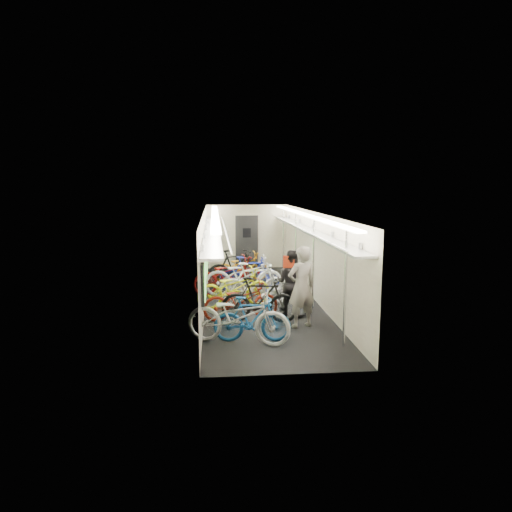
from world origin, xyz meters
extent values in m
plane|color=black|center=(0.00, 0.00, 0.00)|extent=(10.00, 10.00, 0.00)
plane|color=white|center=(0.00, 0.00, 2.40)|extent=(10.00, 10.00, 0.00)
plane|color=beige|center=(-1.50, 0.00, 1.20)|extent=(0.00, 10.00, 10.00)
plane|color=beige|center=(1.50, 0.00, 1.20)|extent=(0.00, 10.00, 10.00)
plane|color=beige|center=(0.00, 5.00, 1.20)|extent=(3.00, 0.00, 3.00)
plane|color=beige|center=(0.00, -5.00, 1.20)|extent=(3.00, 0.00, 3.00)
cube|color=black|center=(-1.46, -3.20, 1.25)|extent=(0.06, 1.10, 0.80)
cube|color=#93E363|center=(-1.42, -3.20, 1.25)|extent=(0.02, 0.96, 0.66)
cube|color=black|center=(-1.46, -1.00, 1.25)|extent=(0.06, 1.10, 0.80)
cube|color=#93E363|center=(-1.42, -1.00, 1.25)|extent=(0.02, 0.96, 0.66)
cube|color=black|center=(-1.46, 1.20, 1.25)|extent=(0.06, 1.10, 0.80)
cube|color=#93E363|center=(-1.42, 1.20, 1.25)|extent=(0.02, 0.96, 0.66)
cube|color=black|center=(-1.46, 3.40, 1.25)|extent=(0.06, 1.10, 0.80)
cube|color=#93E363|center=(-1.42, 3.40, 1.25)|extent=(0.02, 0.96, 0.66)
cube|color=#ECAF0C|center=(-1.45, -2.10, 1.30)|extent=(0.02, 0.22, 0.30)
cube|color=#ECAF0C|center=(-1.45, 0.10, 1.30)|extent=(0.02, 0.22, 0.30)
cube|color=#ECAF0C|center=(-1.45, 2.30, 1.30)|extent=(0.02, 0.22, 0.30)
cube|color=black|center=(0.00, 4.94, 1.00)|extent=(0.85, 0.08, 2.00)
cube|color=#999BA0|center=(-1.28, 0.00, 1.92)|extent=(0.40, 9.70, 0.05)
cube|color=#999BA0|center=(1.28, 0.00, 1.92)|extent=(0.40, 9.70, 0.05)
cylinder|color=silver|center=(-0.95, 0.00, 2.02)|extent=(0.04, 9.70, 0.04)
cylinder|color=silver|center=(0.95, 0.00, 2.02)|extent=(0.04, 9.70, 0.04)
cube|color=white|center=(-1.20, 0.00, 2.34)|extent=(0.18, 9.60, 0.04)
cube|color=white|center=(1.20, 0.00, 2.34)|extent=(0.18, 9.60, 0.04)
cylinder|color=silver|center=(1.25, -3.80, 1.20)|extent=(0.05, 0.05, 2.38)
cylinder|color=silver|center=(1.25, -1.00, 1.20)|extent=(0.05, 0.05, 2.38)
cylinder|color=silver|center=(1.25, 1.50, 1.20)|extent=(0.05, 0.05, 2.38)
cylinder|color=silver|center=(1.25, 4.00, 1.20)|extent=(0.05, 0.05, 2.38)
imported|color=#BBBBC0|center=(-0.78, -3.42, 0.55)|extent=(2.23, 1.38, 1.11)
imported|color=#19569B|center=(-0.49, -3.34, 0.47)|extent=(1.58, 0.57, 0.93)
imported|color=maroon|center=(-0.63, -1.81, 0.46)|extent=(1.83, 0.85, 0.93)
imported|color=black|center=(-0.22, -2.06, 0.53)|extent=(1.82, 0.78, 1.06)
imported|color=yellow|center=(-0.73, -0.68, 0.51)|extent=(2.06, 1.15, 1.03)
imported|color=silver|center=(-0.21, -0.51, 0.57)|extent=(1.93, 0.66, 1.14)
imported|color=silver|center=(-0.41, 0.52, 0.58)|extent=(2.21, 0.78, 1.16)
imported|color=navy|center=(-0.21, 0.94, 0.54)|extent=(1.80, 0.54, 1.08)
imported|color=maroon|center=(-0.83, 0.78, 0.55)|extent=(2.23, 1.36, 1.10)
imported|color=black|center=(-0.57, 1.88, 0.58)|extent=(1.98, 1.23, 1.15)
imported|color=orange|center=(-0.34, 2.58, 0.48)|extent=(1.90, 0.98, 0.95)
imported|color=gray|center=(0.66, -2.49, 0.91)|extent=(0.77, 0.64, 1.82)
imported|color=black|center=(0.60, -1.54, 0.80)|extent=(0.98, 0.94, 1.60)
cube|color=#B42A12|center=(0.52, -1.62, 1.28)|extent=(0.28, 0.19, 0.38)
camera|label=1|loc=(-1.24, -12.11, 3.11)|focal=32.00mm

